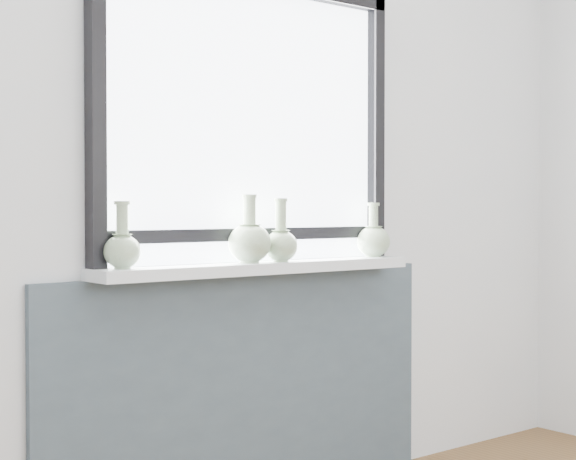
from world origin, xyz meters
TOP-DOWN VIEW (x-y plane):
  - back_wall at (0.00, 1.81)m, footprint 3.60×0.02m
  - apron_panel at (0.00, 1.78)m, footprint 1.70×0.03m
  - windowsill at (0.00, 1.71)m, footprint 1.32×0.18m
  - window at (0.00, 1.77)m, footprint 1.30×0.06m
  - vase_a at (-0.56, 1.71)m, footprint 0.12×0.12m
  - vase_b at (-0.06, 1.69)m, footprint 0.15×0.15m
  - vase_c at (0.07, 1.68)m, footprint 0.12×0.12m
  - vase_d at (0.56, 1.70)m, footprint 0.13×0.13m

SIDE VIEW (x-z plane):
  - apron_panel at x=0.00m, z-range 0.00..0.86m
  - windowsill at x=0.00m, z-range 0.86..0.90m
  - vase_a at x=-0.56m, z-range 0.86..1.08m
  - vase_d at x=0.56m, z-range 0.86..1.08m
  - vase_c at x=0.07m, z-range 0.86..1.09m
  - vase_b at x=-0.06m, z-range 0.86..1.10m
  - back_wall at x=0.00m, z-range 0.00..2.60m
  - window at x=0.00m, z-range 0.92..1.97m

